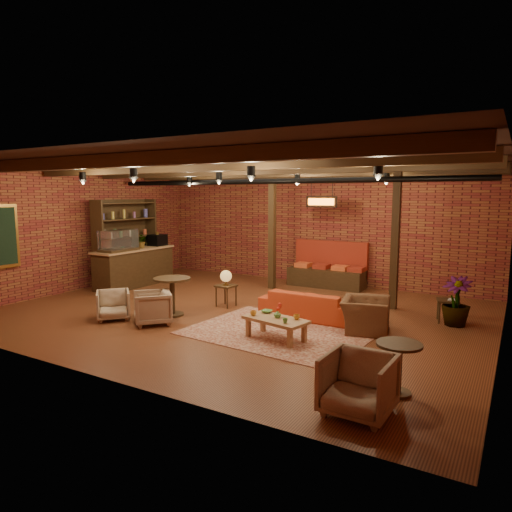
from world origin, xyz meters
The scene contains 28 objects.
floor centered at (0.00, 0.00, 0.00)m, with size 10.00×10.00×0.00m, color #401F10.
ceiling centered at (0.00, 0.00, 3.20)m, with size 10.00×8.00×0.02m, color black.
wall_back centered at (0.00, 4.00, 1.60)m, with size 10.00×0.02×3.20m, color maroon.
wall_front centered at (0.00, -4.00, 1.60)m, with size 10.00×0.02×3.20m, color maroon.
wall_left centered at (-5.00, 0.00, 1.60)m, with size 0.02×8.00×3.20m, color maroon.
wall_right centered at (5.00, 0.00, 1.60)m, with size 0.02×8.00×3.20m, color maroon.
ceiling_beams centered at (0.00, 0.00, 3.08)m, with size 9.80×6.40×0.22m, color black, non-canonical shape.
ceiling_pipe centered at (0.00, 1.60, 2.85)m, with size 0.12×0.12×9.60m, color black.
post_left centered at (-0.60, 2.60, 1.60)m, with size 0.16×0.16×3.20m, color black.
post_right centered at (2.80, 2.00, 1.60)m, with size 0.16×0.16×3.20m, color black.
service_counter centered at (-4.10, 1.00, 0.80)m, with size 0.80×2.50×1.60m, color black, non-canonical shape.
plant_counter centered at (-4.00, 1.20, 1.22)m, with size 0.35×0.39×0.30m, color #337F33.
shelving_hutch centered at (-4.50, 1.10, 1.20)m, with size 0.52×2.00×2.40m, color black, non-canonical shape.
banquette centered at (0.60, 3.55, 0.50)m, with size 2.10×0.70×1.00m, color maroon, non-canonical shape.
service_sign centered at (0.60, 3.10, 2.35)m, with size 0.86×0.06×0.30m, color orange.
ceiling_spotlights centered at (0.00, 0.00, 2.86)m, with size 6.40×4.40×0.28m, color black, non-canonical shape.
rug centered at (1.42, -0.84, 0.01)m, with size 3.22×2.46×0.01m, color maroon.
sofa centered at (1.51, 0.30, 0.29)m, with size 1.98×0.77×0.58m, color #B33718.
coffee_table centered at (1.56, -1.27, 0.35)m, with size 1.22×0.78×0.64m.
side_table_lamp centered at (-0.54, 0.29, 0.63)m, with size 0.43×0.43×0.83m.
round_table_left centered at (-1.08, -0.93, 0.55)m, with size 0.78×0.78×0.81m.
armchair_a centered at (-1.92, -1.78, 0.33)m, with size 0.64×0.60×0.66m, color #C3B397.
armchair_b centered at (-1.00, -1.62, 0.36)m, with size 0.69×0.65×0.71m, color #C3B397.
armchair_right centered at (2.77, 0.00, 0.42)m, with size 0.96×0.62×0.84m, color brown.
side_table_book centered at (4.01, 1.44, 0.42)m, with size 0.49×0.49×0.48m.
round_table_right centered at (3.95, -2.45, 0.45)m, with size 0.58×0.58×0.68m.
armchair_far centered at (3.67, -3.23, 0.39)m, with size 0.76×0.71×0.79m, color #C3B397.
plant_tall centered at (4.18, 1.27, 1.45)m, with size 1.62×1.62×2.90m, color #4C7F4C.
Camera 1 is at (5.19, -8.15, 2.53)m, focal length 32.00 mm.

